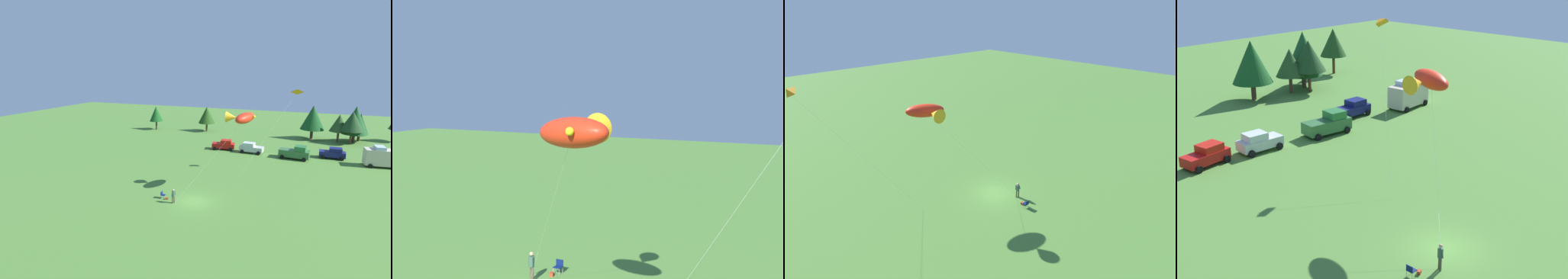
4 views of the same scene
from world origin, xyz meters
TOP-DOWN VIEW (x-y plane):
  - ground_plane at (0.00, 0.00)m, footprint 160.00×160.00m
  - person_kite_flyer at (-2.14, -1.26)m, footprint 0.47×0.56m
  - folding_chair at (-3.94, -0.48)m, footprint 0.48×0.48m
  - backpack_on_grass at (-3.33, -0.63)m, footprint 0.38×0.31m
  - kite_large_fish at (4.21, 5.03)m, footprint 7.96×8.40m
  - kite_delta_orange at (9.94, 14.89)m, footprint 7.69×8.26m

SIDE VIEW (x-z plane):
  - ground_plane at x=0.00m, z-range 0.00..0.00m
  - backpack_on_grass at x=-3.33m, z-range 0.00..0.22m
  - folding_chair at x=-3.94m, z-range 0.08..0.90m
  - person_kite_flyer at x=-2.14m, z-range 0.15..1.89m
  - kite_large_fish at x=4.21m, z-range 4.37..14.58m
  - kite_delta_orange at x=9.94m, z-range 5.81..18.39m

